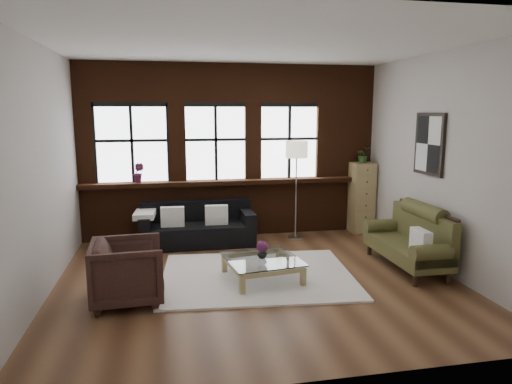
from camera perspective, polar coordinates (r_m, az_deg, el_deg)
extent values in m
plane|color=#55341F|center=(6.54, 0.15, -10.92)|extent=(5.50, 5.50, 0.00)
plane|color=white|center=(6.16, 0.16, 18.07)|extent=(5.50, 5.50, 0.00)
plane|color=beige|center=(8.60, -3.08, 5.11)|extent=(5.50, 0.00, 5.50)
plane|color=beige|center=(3.76, 7.55, -1.40)|extent=(5.50, 0.00, 5.50)
plane|color=beige|center=(6.23, -25.51, 2.25)|extent=(0.00, 5.00, 5.00)
plane|color=beige|center=(7.20, 22.19, 3.41)|extent=(0.00, 5.00, 5.00)
cube|color=#43200F|center=(8.52, -2.91, 1.27)|extent=(5.50, 0.30, 0.08)
cube|color=white|center=(6.65, 0.16, -10.42)|extent=(2.87, 2.34, 0.03)
cube|color=white|center=(7.99, -10.38, -3.06)|extent=(0.41, 0.16, 0.34)
cube|color=white|center=(8.03, -4.96, -2.87)|extent=(0.41, 0.17, 0.34)
cube|color=white|center=(6.74, 19.89, -5.86)|extent=(0.15, 0.38, 0.34)
imported|color=#331F19|center=(5.91, -15.74, -9.55)|extent=(0.91, 0.89, 0.79)
imported|color=#B2B2B2|center=(6.40, 0.78, -7.69)|extent=(0.15, 0.15, 0.14)
sphere|color=#5F204E|center=(6.37, 0.78, -6.82)|extent=(0.16, 0.16, 0.16)
cube|color=#A28C57|center=(9.13, 13.04, -0.68)|extent=(0.42, 0.42, 1.36)
imported|color=#2D5923|center=(9.01, 13.25, 4.54)|extent=(0.29, 0.26, 0.31)
imported|color=#5F204E|center=(8.39, -14.47, 2.36)|extent=(0.25, 0.22, 0.37)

